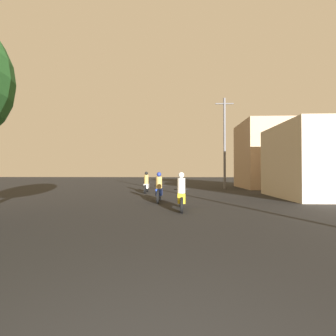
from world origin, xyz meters
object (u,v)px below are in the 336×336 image
object	(u,v)px
utility_pole_far	(225,142)
motorcycle_white	(146,184)
motorcycle_yellow	(181,195)
building_right_far	(270,155)
motorcycle_blue	(159,190)
building_right_near	(317,161)

from	to	relation	value
utility_pole_far	motorcycle_white	bearing A→B (deg)	-152.63
motorcycle_yellow	utility_pole_far	size ratio (longest dim) A/B	0.26
building_right_far	utility_pole_far	xyz separation A→B (m)	(-4.60, -1.57, 1.11)
motorcycle_yellow	utility_pole_far	world-z (taller)	utility_pole_far
building_right_far	motorcycle_yellow	bearing A→B (deg)	-125.26
motorcycle_blue	motorcycle_white	world-z (taller)	motorcycle_white
motorcycle_white	building_right_far	world-z (taller)	building_right_far
motorcycle_yellow	motorcycle_blue	bearing A→B (deg)	105.64
motorcycle_blue	motorcycle_white	bearing A→B (deg)	111.83
building_right_far	utility_pole_far	distance (m)	4.98
motorcycle_blue	utility_pole_far	xyz separation A→B (m)	(5.19, 8.30, 3.59)
motorcycle_yellow	building_right_far	distance (m)	15.28
motorcycle_blue	motorcycle_white	distance (m)	5.11
utility_pole_far	motorcycle_blue	bearing A→B (deg)	-122.03
building_right_near	building_right_far	bearing A→B (deg)	85.95
motorcycle_white	building_right_far	distance (m)	12.39
motorcycle_white	utility_pole_far	size ratio (longest dim) A/B	0.25
motorcycle_blue	building_right_near	distance (m)	9.55
motorcycle_white	building_right_far	xyz separation A→B (m)	(11.09, 4.93, 2.47)
utility_pole_far	motorcycle_yellow	bearing A→B (deg)	-110.92
motorcycle_blue	building_right_far	distance (m)	14.12
motorcycle_yellow	motorcycle_blue	world-z (taller)	motorcycle_yellow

